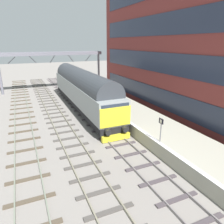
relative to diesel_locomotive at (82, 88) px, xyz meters
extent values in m
plane|color=gray|center=(0.00, -5.47, -2.49)|extent=(140.00, 140.00, 0.00)
cube|color=slate|center=(-0.72, -5.47, -2.41)|extent=(0.07, 60.00, 0.15)
cube|color=slate|center=(0.72, -5.47, -2.41)|extent=(0.07, 60.00, 0.15)
cube|color=#443D41|center=(0.00, -18.44, -2.44)|extent=(2.50, 0.26, 0.09)
cube|color=#443D41|center=(0.00, -16.82, -2.44)|extent=(2.50, 0.26, 0.09)
cube|color=#443D41|center=(0.00, -15.20, -2.44)|extent=(2.50, 0.26, 0.09)
cube|color=#443D41|center=(0.00, -13.58, -2.44)|extent=(2.50, 0.26, 0.09)
cube|color=#443D41|center=(0.00, -11.95, -2.44)|extent=(2.50, 0.26, 0.09)
cube|color=#443D41|center=(0.00, -10.33, -2.44)|extent=(2.50, 0.26, 0.09)
cube|color=#443D41|center=(0.00, -8.71, -2.44)|extent=(2.50, 0.26, 0.09)
cube|color=#443D41|center=(0.00, -7.09, -2.44)|extent=(2.50, 0.26, 0.09)
cube|color=#443D41|center=(0.00, -5.47, -2.44)|extent=(2.50, 0.26, 0.09)
cube|color=#443D41|center=(0.00, -3.85, -2.44)|extent=(2.50, 0.26, 0.09)
cube|color=#443D41|center=(0.00, -2.22, -2.44)|extent=(2.50, 0.26, 0.09)
cube|color=#443D41|center=(0.00, -0.60, -2.44)|extent=(2.50, 0.26, 0.09)
cube|color=#443D41|center=(0.00, 1.02, -2.44)|extent=(2.50, 0.26, 0.09)
cube|color=#443D41|center=(0.00, 2.64, -2.44)|extent=(2.50, 0.26, 0.09)
cube|color=#443D41|center=(0.00, 4.26, -2.44)|extent=(2.50, 0.26, 0.09)
cube|color=#443D41|center=(0.00, 5.88, -2.44)|extent=(2.50, 0.26, 0.09)
cube|color=#443D41|center=(0.00, 7.51, -2.44)|extent=(2.50, 0.26, 0.09)
cube|color=#443D41|center=(0.00, 9.13, -2.44)|extent=(2.50, 0.26, 0.09)
cube|color=#443D41|center=(0.00, 10.75, -2.44)|extent=(2.50, 0.26, 0.09)
cube|color=#443D41|center=(0.00, 12.37, -2.44)|extent=(2.50, 0.26, 0.09)
cube|color=#443D41|center=(0.00, 13.99, -2.44)|extent=(2.50, 0.26, 0.09)
cube|color=#443D41|center=(0.00, 15.61, -2.44)|extent=(2.50, 0.26, 0.09)
cube|color=#443D41|center=(0.00, 17.23, -2.44)|extent=(2.50, 0.26, 0.09)
cube|color=#443D41|center=(0.00, 18.86, -2.44)|extent=(2.50, 0.26, 0.09)
cube|color=#443D41|center=(0.00, 20.48, -2.44)|extent=(2.50, 0.26, 0.09)
cube|color=#443D41|center=(0.00, 22.10, -2.44)|extent=(2.50, 0.26, 0.09)
cube|color=#443D41|center=(0.00, 23.72, -2.44)|extent=(2.50, 0.26, 0.09)
cube|color=gray|center=(-4.18, -5.47, -2.41)|extent=(0.07, 60.00, 0.15)
cube|color=gray|center=(-2.74, -5.47, -2.41)|extent=(0.07, 60.00, 0.15)
cube|color=#4B4643|center=(-3.46, -16.18, -2.44)|extent=(2.50, 0.26, 0.09)
cube|color=#4B4643|center=(-3.46, -14.75, -2.44)|extent=(2.50, 0.26, 0.09)
cube|color=#4B4643|center=(-3.46, -13.33, -2.44)|extent=(2.50, 0.26, 0.09)
cube|color=#4B4643|center=(-3.46, -11.90, -2.44)|extent=(2.50, 0.26, 0.09)
cube|color=#4B4643|center=(-3.46, -10.47, -2.44)|extent=(2.50, 0.26, 0.09)
cube|color=#4B4643|center=(-3.46, -9.04, -2.44)|extent=(2.50, 0.26, 0.09)
cube|color=#4B4643|center=(-3.46, -7.61, -2.44)|extent=(2.50, 0.26, 0.09)
cube|color=#4B4643|center=(-3.46, -6.18, -2.44)|extent=(2.50, 0.26, 0.09)
cube|color=#4B4643|center=(-3.46, -4.75, -2.44)|extent=(2.50, 0.26, 0.09)
cube|color=#4B4643|center=(-3.46, -3.33, -2.44)|extent=(2.50, 0.26, 0.09)
cube|color=#4B4643|center=(-3.46, -1.90, -2.44)|extent=(2.50, 0.26, 0.09)
cube|color=#4B4643|center=(-3.46, -0.47, -2.44)|extent=(2.50, 0.26, 0.09)
cube|color=#4B4643|center=(-3.46, 0.96, -2.44)|extent=(2.50, 0.26, 0.09)
cube|color=#4B4643|center=(-3.46, 2.39, -2.44)|extent=(2.50, 0.26, 0.09)
cube|color=#4B4643|center=(-3.46, 3.82, -2.44)|extent=(2.50, 0.26, 0.09)
cube|color=#4B4643|center=(-3.46, 5.25, -2.44)|extent=(2.50, 0.26, 0.09)
cube|color=#4B4643|center=(-3.46, 6.67, -2.44)|extent=(2.50, 0.26, 0.09)
cube|color=#4B4643|center=(-3.46, 8.10, -2.44)|extent=(2.50, 0.26, 0.09)
cube|color=#4B4643|center=(-3.46, 9.53, -2.44)|extent=(2.50, 0.26, 0.09)
cube|color=#4B4643|center=(-3.46, 10.96, -2.44)|extent=(2.50, 0.26, 0.09)
cube|color=#4B4643|center=(-3.46, 12.39, -2.44)|extent=(2.50, 0.26, 0.09)
cube|color=#4B4643|center=(-3.46, 13.82, -2.44)|extent=(2.50, 0.26, 0.09)
cube|color=#4B4643|center=(-3.46, 15.25, -2.44)|extent=(2.50, 0.26, 0.09)
cube|color=#4B4643|center=(-3.46, 16.67, -2.44)|extent=(2.50, 0.26, 0.09)
cube|color=#4B4643|center=(-3.46, 18.10, -2.44)|extent=(2.50, 0.26, 0.09)
cube|color=#4B4643|center=(-3.46, 19.53, -2.44)|extent=(2.50, 0.26, 0.09)
cube|color=#4B4643|center=(-3.46, 20.96, -2.44)|extent=(2.50, 0.26, 0.09)
cube|color=#4B4643|center=(-3.46, 22.39, -2.44)|extent=(2.50, 0.26, 0.09)
cube|color=#4B4643|center=(-3.46, 23.82, -2.44)|extent=(2.50, 0.26, 0.09)
cube|color=gray|center=(-7.53, -5.47, -2.41)|extent=(0.07, 60.00, 0.15)
cube|color=gray|center=(-6.10, -5.47, -2.41)|extent=(0.07, 60.00, 0.15)
cube|color=#4E4335|center=(-6.81, -13.91, -2.44)|extent=(2.50, 0.26, 0.09)
cube|color=#4E4335|center=(-6.81, -12.03, -2.44)|extent=(2.50, 0.26, 0.09)
cube|color=#4E4335|center=(-6.81, -10.16, -2.44)|extent=(2.50, 0.26, 0.09)
cube|color=#4E4335|center=(-6.81, -8.28, -2.44)|extent=(2.50, 0.26, 0.09)
cube|color=#4E4335|center=(-6.81, -6.41, -2.44)|extent=(2.50, 0.26, 0.09)
cube|color=#4E4335|center=(-6.81, -4.53, -2.44)|extent=(2.50, 0.26, 0.09)
cube|color=#4E4335|center=(-6.81, -2.66, -2.44)|extent=(2.50, 0.26, 0.09)
cube|color=#4E4335|center=(-6.81, -0.78, -2.44)|extent=(2.50, 0.26, 0.09)
cube|color=#4E4335|center=(-6.81, 1.09, -2.44)|extent=(2.50, 0.26, 0.09)
cube|color=#4E4335|center=(-6.81, 2.97, -2.44)|extent=(2.50, 0.26, 0.09)
cube|color=#4E4335|center=(-6.81, 4.84, -2.44)|extent=(2.50, 0.26, 0.09)
cube|color=#4E4335|center=(-6.81, 6.72, -2.44)|extent=(2.50, 0.26, 0.09)
cube|color=#4E4335|center=(-6.81, 8.59, -2.44)|extent=(2.50, 0.26, 0.09)
cube|color=#4E4335|center=(-6.81, 10.47, -2.44)|extent=(2.50, 0.26, 0.09)
cube|color=#4E4335|center=(-6.81, 12.34, -2.44)|extent=(2.50, 0.26, 0.09)
cube|color=#4E4335|center=(-6.81, 14.22, -2.44)|extent=(2.50, 0.26, 0.09)
cube|color=#4E4335|center=(-6.81, 16.09, -2.44)|extent=(2.50, 0.26, 0.09)
cube|color=#4E4335|center=(-6.81, 17.97, -2.44)|extent=(2.50, 0.26, 0.09)
cube|color=#4E4335|center=(-6.81, 19.84, -2.44)|extent=(2.50, 0.26, 0.09)
cube|color=#4E4335|center=(-6.81, 21.72, -2.44)|extent=(2.50, 0.26, 0.09)
cube|color=#4E4335|center=(-6.81, 23.59, -2.44)|extent=(2.50, 0.26, 0.09)
cube|color=#A7A392|center=(3.60, -5.47, -1.99)|extent=(4.00, 44.00, 1.00)
cube|color=white|center=(1.75, -5.47, -1.48)|extent=(0.30, 44.00, 0.01)
cube|color=maroon|center=(8.85, -8.15, 4.78)|extent=(4.02, 34.32, 14.52)
cube|color=#282F42|center=(6.81, -8.15, -0.49)|extent=(0.06, 31.57, 2.03)
cube|color=#282F42|center=(6.81, -8.15, 3.14)|extent=(0.06, 31.57, 2.03)
cube|color=#282F42|center=(6.81, -8.15, 6.77)|extent=(0.06, 31.57, 2.03)
cube|color=black|center=(0.00, 0.04, -1.67)|extent=(2.56, 18.66, 0.60)
cube|color=gray|center=(0.00, 0.04, -0.32)|extent=(2.70, 18.66, 2.10)
cylinder|color=#33383D|center=(0.00, 0.04, 0.91)|extent=(2.56, 17.17, 2.57)
cube|color=yellow|center=(0.00, -9.34, -0.47)|extent=(2.65, 0.08, 1.58)
cube|color=#232D3D|center=(0.00, -9.32, 0.26)|extent=(2.38, 0.04, 0.64)
cube|color=#232D3D|center=(1.37, 0.04, -0.02)|extent=(0.04, 13.06, 0.44)
cylinder|color=black|center=(-0.75, -9.55, -1.57)|extent=(0.48, 0.35, 0.48)
cylinder|color=black|center=(0.75, -9.55, -1.57)|extent=(0.48, 0.35, 0.48)
cube|color=yellow|center=(0.00, -9.40, -2.20)|extent=(2.43, 0.36, 0.47)
cylinder|color=black|center=(0.00, -7.60, -1.97)|extent=(1.64, 1.04, 1.04)
cylinder|color=black|center=(0.00, -6.50, -1.97)|extent=(1.64, 1.04, 1.04)
cylinder|color=black|center=(0.00, -5.40, -1.97)|extent=(1.64, 1.04, 1.04)
cylinder|color=black|center=(0.00, 5.47, -1.97)|extent=(1.64, 1.04, 1.04)
cylinder|color=black|center=(0.00, 6.57, -1.97)|extent=(1.64, 1.04, 1.04)
cylinder|color=black|center=(0.00, 7.67, -1.97)|extent=(1.64, 1.04, 1.04)
cylinder|color=slate|center=(1.88, -12.68, -0.61)|extent=(0.08, 0.08, 1.72)
cube|color=black|center=(1.85, -12.68, 0.07)|extent=(0.05, 0.44, 0.36)
cube|color=white|center=(1.82, -12.68, 0.07)|extent=(0.01, 0.20, 0.24)
cylinder|color=slate|center=(-9.21, 12.03, 0.35)|extent=(0.36, 0.36, 5.67)
cylinder|color=slate|center=(6.50, 12.03, 0.35)|extent=(0.36, 0.36, 5.67)
cube|color=slate|center=(-1.36, 12.03, 3.43)|extent=(16.11, 2.00, 0.50)
cylinder|color=slate|center=(-7.32, 12.03, 2.58)|extent=(1.11, 0.10, 1.00)
cylinder|color=slate|center=(-4.34, 12.03, 2.58)|extent=(1.00, 0.10, 1.11)
cylinder|color=slate|center=(-1.36, 12.03, 2.58)|extent=(0.90, 0.10, 1.19)
cylinder|color=slate|center=(1.62, 12.03, 2.58)|extent=(0.90, 0.10, 1.20)
cylinder|color=slate|center=(4.61, 12.03, 2.58)|extent=(1.01, 0.10, 1.11)
camera|label=1|loc=(-6.50, -23.39, 5.10)|focal=33.52mm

